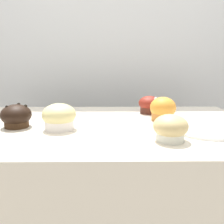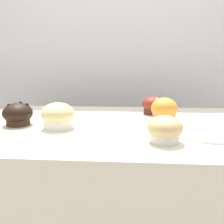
% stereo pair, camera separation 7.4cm
% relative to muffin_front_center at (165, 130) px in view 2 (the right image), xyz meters
% --- Properties ---
extents(wall_back, '(3.20, 0.10, 1.80)m').
position_rel_muffin_front_center_xyz_m(wall_back, '(-0.17, 0.78, -0.09)').
color(wall_back, silver).
rests_on(wall_back, ground).
extents(muffin_front_center, '(0.10, 0.10, 0.07)m').
position_rel_muffin_front_center_xyz_m(muffin_front_center, '(0.00, 0.00, 0.00)').
color(muffin_front_center, silver).
rests_on(muffin_front_center, display_counter).
extents(muffin_back_left, '(0.09, 0.09, 0.09)m').
position_rel_muffin_front_center_xyz_m(muffin_back_left, '(0.03, 0.24, 0.00)').
color(muffin_back_left, '#C77D3B').
rests_on(muffin_back_left, display_counter).
extents(muffin_back_right, '(0.10, 0.10, 0.08)m').
position_rel_muffin_front_center_xyz_m(muffin_back_right, '(-0.47, 0.15, -0.00)').
color(muffin_back_right, '#382415').
rests_on(muffin_back_right, display_counter).
extents(muffin_front_left, '(0.11, 0.11, 0.08)m').
position_rel_muffin_front_center_xyz_m(muffin_front_left, '(-0.33, 0.12, 0.00)').
color(muffin_front_left, white).
rests_on(muffin_front_left, display_counter).
extents(muffin_front_right, '(0.09, 0.09, 0.07)m').
position_rel_muffin_front_center_xyz_m(muffin_front_right, '(-0.00, 0.36, -0.00)').
color(muffin_front_right, '#4B241B').
rests_on(muffin_front_right, display_counter).
extents(serving_plate, '(0.22, 0.22, 0.01)m').
position_rel_muffin_front_center_xyz_m(serving_plate, '(0.14, 0.10, -0.03)').
color(serving_plate, white).
rests_on(serving_plate, display_counter).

